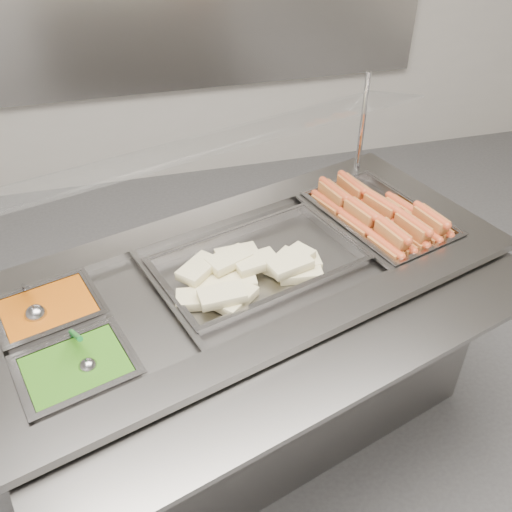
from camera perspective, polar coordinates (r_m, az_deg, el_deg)
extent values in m
cube|color=slate|center=(2.05, -1.07, -10.01)|extent=(1.73, 1.11, 0.77)
cube|color=gray|center=(1.59, 4.60, -7.24)|extent=(1.63, 0.60, 0.03)
cube|color=gray|center=(2.00, -5.79, 3.49)|extent=(1.63, 0.60, 0.03)
cube|color=gray|center=(2.20, 16.52, 5.47)|extent=(0.26, 0.52, 0.03)
cube|color=black|center=(1.85, -1.18, -3.73)|extent=(1.53, 0.91, 0.02)
cube|color=gray|center=(1.96, 8.46, 2.65)|extent=(0.17, 0.49, 0.01)
cube|color=gray|center=(1.69, -9.05, -3.99)|extent=(0.17, 0.49, 0.01)
cube|color=gray|center=(1.53, 7.78, -11.32)|extent=(1.60, 0.68, 0.02)
cylinder|color=slate|center=(1.45, -19.70, -20.00)|extent=(0.09, 0.23, 0.02)
cylinder|color=slate|center=(2.02, 21.87, -1.10)|extent=(0.09, 0.23, 0.02)
cylinder|color=silver|center=(2.23, 10.60, 12.92)|extent=(0.02, 0.02, 0.39)
cube|color=silver|center=(1.73, -4.53, 11.17)|extent=(1.48, 0.68, 0.08)
cube|color=#BD490A|center=(1.75, -19.91, -5.69)|extent=(0.30, 0.26, 0.08)
cube|color=#2C6B11|center=(1.57, -17.35, -11.31)|extent=(0.30, 0.26, 0.08)
cube|color=brown|center=(1.91, 12.78, 0.59)|extent=(0.08, 0.14, 0.05)
cylinder|color=red|center=(1.90, 12.86, 1.06)|extent=(0.07, 0.15, 0.03)
cube|color=brown|center=(2.00, 9.81, 2.84)|extent=(0.09, 0.14, 0.05)
cylinder|color=red|center=(1.99, 9.88, 3.33)|extent=(0.07, 0.15, 0.03)
cube|color=brown|center=(2.10, 7.11, 4.92)|extent=(0.09, 0.14, 0.05)
cylinder|color=red|center=(2.09, 7.15, 5.39)|extent=(0.07, 0.15, 0.03)
cube|color=brown|center=(1.94, 13.98, 1.09)|extent=(0.08, 0.14, 0.05)
cylinder|color=red|center=(1.93, 14.06, 1.56)|extent=(0.07, 0.15, 0.03)
cube|color=brown|center=(2.03, 11.01, 3.32)|extent=(0.08, 0.14, 0.05)
cylinder|color=red|center=(2.02, 11.08, 3.78)|extent=(0.06, 0.15, 0.03)
cube|color=brown|center=(2.13, 8.29, 5.36)|extent=(0.09, 0.14, 0.05)
cylinder|color=red|center=(2.12, 8.34, 5.79)|extent=(0.07, 0.15, 0.03)
cube|color=brown|center=(1.98, 15.15, 1.60)|extent=(0.08, 0.14, 0.05)
cylinder|color=red|center=(1.97, 15.24, 2.06)|extent=(0.07, 0.15, 0.03)
cube|color=brown|center=(2.06, 12.19, 3.75)|extent=(0.08, 0.14, 0.05)
cylinder|color=red|center=(2.05, 12.26, 4.22)|extent=(0.07, 0.15, 0.03)
cube|color=brown|center=(2.16, 9.46, 5.77)|extent=(0.08, 0.14, 0.05)
cylinder|color=red|center=(2.15, 9.51, 6.19)|extent=(0.06, 0.15, 0.03)
cube|color=brown|center=(2.02, 16.28, 2.04)|extent=(0.08, 0.14, 0.05)
cylinder|color=red|center=(2.00, 16.38, 2.53)|extent=(0.07, 0.15, 0.03)
cube|color=brown|center=(2.10, 13.33, 4.19)|extent=(0.08, 0.14, 0.05)
cylinder|color=red|center=(2.09, 13.40, 4.64)|extent=(0.07, 0.15, 0.03)
cube|color=brown|center=(2.19, 10.59, 6.15)|extent=(0.08, 0.14, 0.05)
cylinder|color=red|center=(2.18, 10.65, 6.57)|extent=(0.07, 0.15, 0.03)
cube|color=brown|center=(2.05, 17.37, 2.56)|extent=(0.08, 0.14, 0.05)
cylinder|color=red|center=(2.04, 17.47, 2.98)|extent=(0.07, 0.15, 0.03)
cube|color=brown|center=(2.13, 14.41, 4.57)|extent=(0.09, 0.14, 0.05)
cylinder|color=red|center=(2.12, 14.49, 5.04)|extent=(0.07, 0.15, 0.03)
cube|color=brown|center=(1.91, 13.50, 2.12)|extent=(0.08, 0.14, 0.05)
cylinder|color=red|center=(1.90, 13.58, 2.61)|extent=(0.06, 0.15, 0.03)
cube|color=brown|center=(1.99, 10.46, 4.31)|extent=(0.08, 0.14, 0.05)
cylinder|color=red|center=(1.98, 10.52, 4.78)|extent=(0.07, 0.15, 0.03)
cube|color=brown|center=(2.09, 7.78, 6.20)|extent=(0.08, 0.14, 0.05)
cylinder|color=red|center=(2.08, 7.83, 6.66)|extent=(0.06, 0.15, 0.03)
cube|color=brown|center=(1.96, 15.40, 2.83)|extent=(0.08, 0.14, 0.05)
cylinder|color=red|center=(1.95, 15.50, 3.30)|extent=(0.07, 0.15, 0.03)
cube|color=brown|center=(2.04, 12.39, 4.90)|extent=(0.09, 0.14, 0.05)
cylinder|color=red|center=(2.03, 12.46, 5.37)|extent=(0.08, 0.15, 0.03)
cube|color=brown|center=(2.14, 9.58, 6.81)|extent=(0.07, 0.14, 0.05)
cylinder|color=red|center=(2.13, 9.64, 7.26)|extent=(0.06, 0.15, 0.03)
cube|color=brown|center=(2.01, 17.07, 3.50)|extent=(0.08, 0.14, 0.05)
cylinder|color=red|center=(2.00, 17.17, 3.96)|extent=(0.06, 0.15, 0.03)
cube|color=beige|center=(1.72, -4.49, -2.90)|extent=(0.15, 0.14, 0.03)
cube|color=beige|center=(1.67, -5.71, -4.29)|extent=(0.14, 0.10, 0.03)
cube|color=beige|center=(1.73, -2.21, -2.55)|extent=(0.14, 0.09, 0.03)
cube|color=beige|center=(1.80, 4.30, -0.66)|extent=(0.14, 0.08, 0.03)
cube|color=beige|center=(1.76, 4.42, -1.70)|extent=(0.14, 0.09, 0.03)
cube|color=beige|center=(1.67, -2.02, -4.26)|extent=(0.15, 0.14, 0.03)
cube|color=beige|center=(1.79, 2.83, -0.72)|extent=(0.15, 0.14, 0.03)
cube|color=beige|center=(1.83, -1.90, 0.11)|extent=(0.14, 0.09, 0.03)
cube|color=beige|center=(1.73, -5.77, -1.26)|extent=(0.15, 0.15, 0.03)
cube|color=beige|center=(1.63, -3.42, -3.97)|extent=(0.14, 0.08, 0.03)
cube|color=beige|center=(1.76, -2.75, -0.39)|extent=(0.15, 0.12, 0.03)
cube|color=beige|center=(1.74, 3.41, -0.85)|extent=(0.15, 0.11, 0.03)
cube|color=beige|center=(1.76, 0.00, -0.60)|extent=(0.15, 0.10, 0.03)
cube|color=beige|center=(1.77, 3.75, -0.24)|extent=(0.15, 0.13, 0.03)
sphere|color=#A2A1A6|center=(1.71, -21.13, -5.54)|extent=(0.06, 0.06, 0.06)
cylinder|color=#A2A1A6|center=(1.74, -22.10, -2.85)|extent=(0.05, 0.14, 0.10)
sphere|color=#A2A1A6|center=(1.53, -16.42, -10.62)|extent=(0.05, 0.05, 0.05)
cylinder|color=#157B2F|center=(1.55, -17.60, -7.55)|extent=(0.05, 0.13, 0.09)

